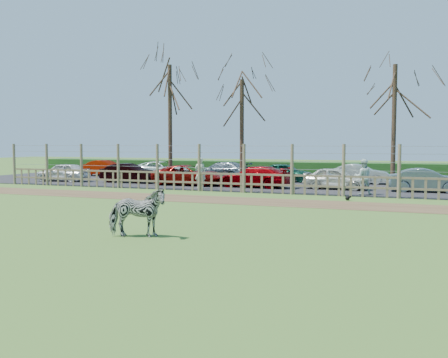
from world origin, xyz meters
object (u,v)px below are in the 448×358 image
(zebra, at_px, (137,213))
(car_7, at_px, (106,168))
(car_11, at_px, (359,174))
(tree_mid, at_px, (242,106))
(car_2, at_px, (188,175))
(visitor_b, at_px, (363,177))
(car_5, at_px, (426,180))
(visitor_a, at_px, (200,173))
(crow, at_px, (348,198))
(tree_left, at_px, (170,95))
(car_9, at_px, (221,170))
(car_4, at_px, (336,178))
(car_1, at_px, (129,173))
(car_8, at_px, (161,170))
(car_3, at_px, (254,177))
(car_10, at_px, (285,172))
(car_0, at_px, (63,172))
(tree_right, at_px, (395,96))

(zebra, distance_m, car_7, 25.48)
(zebra, distance_m, car_11, 20.55)
(tree_mid, distance_m, car_2, 5.59)
(visitor_b, distance_m, car_5, 3.84)
(visitor_a, relative_size, crow, 6.46)
(tree_left, bearing_deg, zebra, -65.77)
(car_7, bearing_deg, car_9, -89.06)
(tree_left, distance_m, car_4, 11.86)
(tree_left, distance_m, visitor_a, 7.10)
(visitor_a, xyz_separation_m, car_1, (-6.06, 2.48, -0.26))
(tree_mid, bearing_deg, car_5, -11.46)
(visitor_b, xyz_separation_m, car_8, (-14.66, 6.78, -0.26))
(car_1, height_order, car_2, same)
(tree_left, distance_m, car_1, 5.64)
(car_7, bearing_deg, car_1, -134.81)
(car_3, relative_size, car_9, 1.00)
(tree_mid, relative_size, car_2, 1.58)
(car_1, relative_size, car_4, 1.03)
(car_5, bearing_deg, tree_mid, 75.63)
(car_1, bearing_deg, tree_left, -59.22)
(car_2, xyz_separation_m, car_10, (4.74, 4.89, 0.00))
(car_0, distance_m, car_11, 19.08)
(tree_left, xyz_separation_m, car_2, (2.03, -1.70, -4.98))
(car_7, relative_size, car_8, 0.84)
(car_7, xyz_separation_m, car_8, (4.96, -0.43, 0.00))
(car_2, xyz_separation_m, car_11, (9.44, 4.82, 0.00))
(car_10, xyz_separation_m, car_11, (4.69, -0.07, 0.00))
(visitor_a, xyz_separation_m, car_8, (-6.07, 6.88, -0.26))
(car_0, xyz_separation_m, car_3, (13.12, 0.18, 0.00))
(car_1, relative_size, car_8, 0.84)
(crow, height_order, car_11, car_11)
(car_5, height_order, car_9, same)
(car_0, bearing_deg, car_8, 130.41)
(car_5, height_order, car_7, same)
(visitor_b, height_order, car_7, visitor_b)
(car_2, xyz_separation_m, car_7, (-9.32, 5.23, 0.00))
(tree_right, height_order, car_2, tree_right)
(car_10, bearing_deg, car_8, 93.38)
(car_7, bearing_deg, crow, -117.36)
(tree_mid, relative_size, car_7, 1.87)
(tree_left, relative_size, zebra, 4.95)
(crow, bearing_deg, car_1, 161.24)
(visitor_b, xyz_separation_m, car_5, (2.90, 2.50, -0.26))
(tree_mid, height_order, car_4, tree_mid)
(tree_left, relative_size, visitor_a, 4.57)
(car_8, bearing_deg, zebra, -146.99)
(zebra, bearing_deg, car_7, 15.77)
(tree_mid, distance_m, car_4, 7.83)
(tree_left, bearing_deg, car_10, 25.24)
(zebra, xyz_separation_m, car_5, (7.54, 15.90, -0.03))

